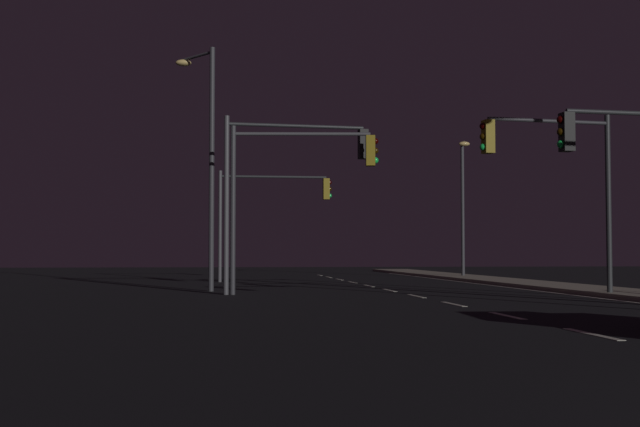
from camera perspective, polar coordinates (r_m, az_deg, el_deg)
ground_plane at (r=22.37m, az=8.54°, el=-5.94°), size 112.00×112.00×0.00m
lane_markings_center at (r=25.75m, az=6.45°, el=-5.50°), size 0.14×50.00×0.01m
lane_edge_line at (r=28.68m, az=15.36°, el=-5.13°), size 0.14×53.00×0.01m
traffic_light_far_center at (r=22.47m, az=19.92°, el=3.31°), size 3.55×0.53×4.88m
traffic_light_mid_left at (r=26.65m, az=-1.50°, el=2.63°), size 4.59×0.72×5.26m
traffic_light_far_right at (r=25.65m, az=15.28°, el=3.15°), size 4.14×0.75×5.23m
traffic_light_near_right at (r=38.29m, az=-3.25°, el=0.75°), size 5.10×0.34×4.96m
traffic_light_near_left at (r=27.06m, az=-2.00°, el=3.02°), size 4.72×0.66×5.58m
street_lamp_mid_block at (r=44.21m, az=9.52°, el=1.25°), size 0.73×1.85×6.82m
street_lamp_corner at (r=29.53m, az=-7.57°, el=4.44°), size 1.40×1.65×8.31m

